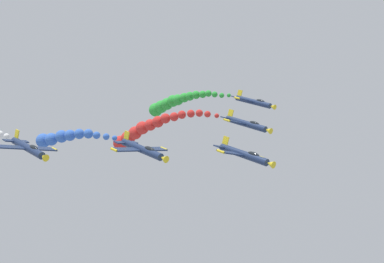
# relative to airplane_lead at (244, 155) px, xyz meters

# --- Properties ---
(airplane_lead) EXTENTS (9.14, 10.35, 3.54)m
(airplane_lead) POSITION_rel_airplane_lead_xyz_m (0.00, 0.00, 0.00)
(airplane_lead) COLOR navy
(airplane_left_inner) EXTENTS (9.13, 10.35, 3.55)m
(airplane_left_inner) POSITION_rel_airplane_lead_xyz_m (-11.80, -10.34, 0.01)
(airplane_left_inner) COLOR navy
(smoke_trail_left_inner) EXTENTS (5.16, 30.16, 14.02)m
(smoke_trail_left_inner) POSITION_rel_airplane_lead_xyz_m (-9.96, -39.14, -7.81)
(smoke_trail_left_inner) COLOR red
(airplane_right_inner) EXTENTS (9.41, 10.35, 3.05)m
(airplane_right_inner) POSITION_rel_airplane_lead_xyz_m (11.26, -9.90, 0.88)
(airplane_right_inner) COLOR navy
(smoke_trail_right_inner) EXTENTS (5.47, 18.99, 5.63)m
(smoke_trail_right_inner) POSITION_rel_airplane_lead_xyz_m (13.77, -30.15, -1.77)
(smoke_trail_right_inner) COLOR blue
(airplane_left_outer) EXTENTS (9.12, 10.35, 3.58)m
(airplane_left_outer) POSITION_rel_airplane_lead_xyz_m (-24.47, -19.93, -0.01)
(airplane_left_outer) COLOR navy
(smoke_trail_left_outer) EXTENTS (3.72, 26.33, 10.06)m
(smoke_trail_left_outer) POSITION_rel_airplane_lead_xyz_m (-23.84, -45.67, -5.19)
(smoke_trail_left_outer) COLOR green
(airplane_right_outer) EXTENTS (9.28, 10.35, 3.31)m
(airplane_right_outer) POSITION_rel_airplane_lead_xyz_m (23.77, -20.92, 1.15)
(airplane_right_outer) COLOR navy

